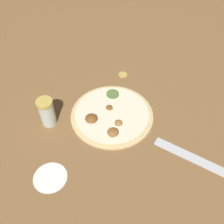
# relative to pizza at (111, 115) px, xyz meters

# --- Properties ---
(ground_plane) EXTENTS (3.00, 3.00, 0.00)m
(ground_plane) POSITION_rel_pizza_xyz_m (0.00, 0.00, -0.01)
(ground_plane) COLOR brown
(pizza) EXTENTS (0.28, 0.28, 0.03)m
(pizza) POSITION_rel_pizza_xyz_m (0.00, 0.00, 0.00)
(pizza) COLOR #D6B77A
(pizza) RESTS_ON ground_plane
(spice_jar) EXTENTS (0.05, 0.05, 0.10)m
(spice_jar) POSITION_rel_pizza_xyz_m (-0.20, 0.06, 0.04)
(spice_jar) COLOR silver
(spice_jar) RESTS_ON ground_plane
(loose_cap) EXTENTS (0.03, 0.03, 0.01)m
(loose_cap) POSITION_rel_pizza_xyz_m (0.13, 0.17, -0.00)
(loose_cap) COLOR gold
(loose_cap) RESTS_ON ground_plane
(flour_patch) EXTENTS (0.10, 0.10, 0.00)m
(flour_patch) POSITION_rel_pizza_xyz_m (-0.25, -0.14, -0.01)
(flour_patch) COLOR white
(flour_patch) RESTS_ON ground_plane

